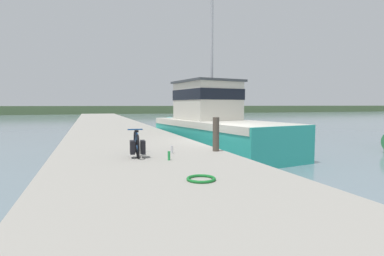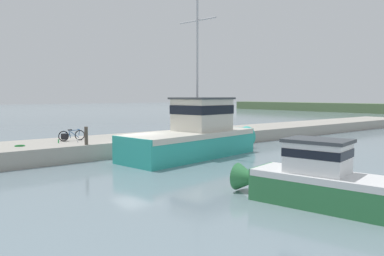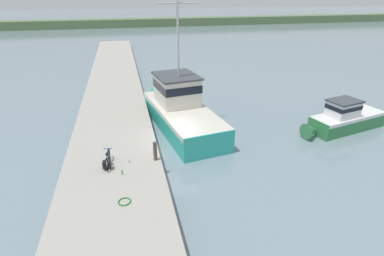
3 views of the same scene
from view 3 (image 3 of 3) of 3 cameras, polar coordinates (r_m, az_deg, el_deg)
name	(u,v)px [view 3 (image 3 of 3)]	position (r m, az deg, el deg)	size (l,w,h in m)	color
ground_plane	(174,150)	(18.92, -3.40, -4.30)	(320.00, 320.00, 0.00)	gray
dock_pier	(114,150)	(18.53, -14.66, -4.10)	(5.04, 80.00, 0.97)	#A39E93
far_shoreline	(233,21)	(94.12, 7.74, 19.63)	(180.00, 5.00, 2.09)	#567047
fishing_boat_main	(180,108)	(21.78, -2.31, 3.79)	(4.73, 11.13, 10.01)	teal
boat_orange_near	(344,119)	(23.87, 27.01, 1.62)	(7.03, 3.02, 2.32)	#337F47
bicycle_touring	(107,161)	(15.90, -15.80, -6.00)	(0.50, 1.67, 0.72)	black
mooring_post	(155,151)	(15.88, -7.04, -4.39)	(0.20, 0.20, 1.05)	#51473D
hose_coil	(125,202)	(13.43, -12.73, -13.50)	(0.56, 0.56, 0.05)	#197A2D
water_bottle_on_curb	(122,172)	(15.18, -13.19, -8.20)	(0.07, 0.07, 0.23)	green
water_bottle_by_bike	(129,161)	(16.07, -11.97, -6.10)	(0.07, 0.07, 0.23)	silver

